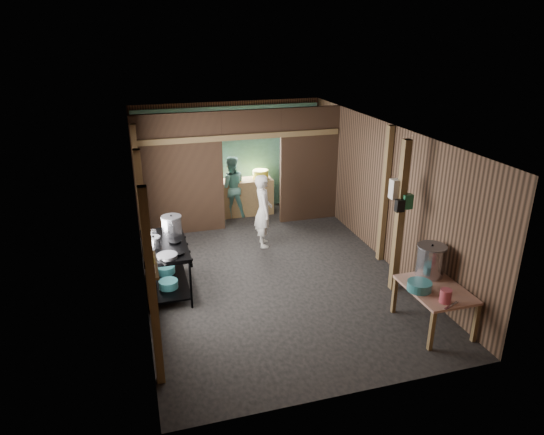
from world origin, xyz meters
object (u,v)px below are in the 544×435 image
object	(u,v)px
cook	(263,211)
stove_pot_large	(172,226)
pink_bucket	(446,296)
gas_range	(166,267)
stock_pot	(430,261)
prep_table	(433,307)
yellow_tub	(261,174)

from	to	relation	value
cook	stove_pot_large	bearing A→B (deg)	123.89
stove_pot_large	pink_bucket	xyz separation A→B (m)	(3.43, -2.94, -0.29)
gas_range	stock_pot	size ratio (longest dim) A/B	2.88
prep_table	stove_pot_large	bearing A→B (deg)	144.03
stock_pot	yellow_tub	world-z (taller)	stock_pot
gas_range	stock_pot	xyz separation A→B (m)	(3.84, -1.82, 0.45)
pink_bucket	yellow_tub	world-z (taller)	yellow_tub
stove_pot_large	yellow_tub	bearing A→B (deg)	50.66
stock_pot	cook	xyz separation A→B (m)	(-1.77, 3.18, -0.13)
gas_range	prep_table	xyz separation A→B (m)	(3.71, -2.20, -0.12)
prep_table	gas_range	bearing A→B (deg)	149.29
prep_table	pink_bucket	size ratio (longest dim) A/B	5.66
pink_bucket	yellow_tub	bearing A→B (deg)	100.48
gas_range	yellow_tub	xyz separation A→B (m)	(2.52, 3.24, 0.51)
stock_pot	yellow_tub	size ratio (longest dim) A/B	1.40
prep_table	cook	bearing A→B (deg)	114.72
gas_range	stove_pot_large	size ratio (longest dim) A/B	4.22
stock_pot	cook	world-z (taller)	cook
cook	prep_table	bearing A→B (deg)	-149.01
pink_bucket	yellow_tub	distance (m)	5.92
prep_table	cook	world-z (taller)	cook
gas_range	stock_pot	bearing A→B (deg)	-25.38
yellow_tub	gas_range	bearing A→B (deg)	-127.94
pink_bucket	yellow_tub	size ratio (longest dim) A/B	0.52
gas_range	yellow_tub	size ratio (longest dim) A/B	4.02
pink_bucket	stove_pot_large	bearing A→B (deg)	139.36
pink_bucket	yellow_tub	xyz separation A→B (m)	(-1.08, 5.82, 0.21)
pink_bucket	cook	xyz separation A→B (m)	(-1.53, 3.94, 0.01)
stock_pot	pink_bucket	xyz separation A→B (m)	(-0.24, -0.76, -0.14)
prep_table	stock_pot	xyz separation A→B (m)	(0.13, 0.38, 0.56)
yellow_tub	cook	world-z (taller)	cook
prep_table	yellow_tub	size ratio (longest dim) A/B	2.96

